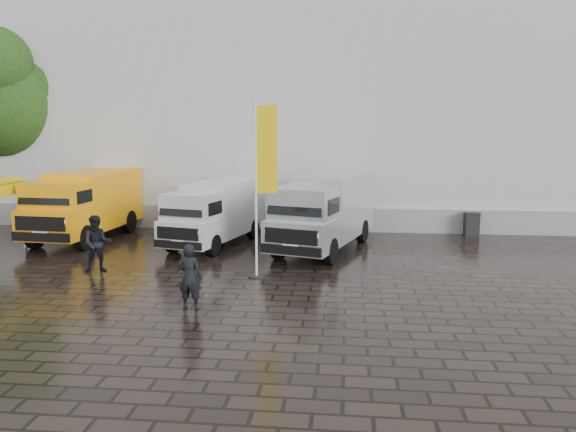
{
  "coord_description": "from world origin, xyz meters",
  "views": [
    {
      "loc": [
        2.36,
        -15.61,
        4.42
      ],
      "look_at": [
        0.46,
        2.2,
        1.55
      ],
      "focal_mm": 35.0,
      "sensor_mm": 36.0,
      "label": 1
    }
  ],
  "objects_px": {
    "van_silver": "(324,213)",
    "wheelie_bin": "(472,224)",
    "van_yellow": "(85,206)",
    "person_tent": "(97,244)",
    "van_white": "(215,214)",
    "flagpole": "(262,178)",
    "person_front": "(190,277)"
  },
  "relations": [
    {
      "from": "person_tent",
      "to": "flagpole",
      "type": "bearing_deg",
      "value": -22.97
    },
    {
      "from": "van_yellow",
      "to": "person_tent",
      "type": "distance_m",
      "value": 5.4
    },
    {
      "from": "van_yellow",
      "to": "person_tent",
      "type": "bearing_deg",
      "value": -56.23
    },
    {
      "from": "van_yellow",
      "to": "flagpole",
      "type": "bearing_deg",
      "value": -27.32
    },
    {
      "from": "flagpole",
      "to": "person_tent",
      "type": "xyz_separation_m",
      "value": [
        -5.12,
        0.09,
        -2.05
      ]
    },
    {
      "from": "van_yellow",
      "to": "flagpole",
      "type": "relative_size",
      "value": 1.1
    },
    {
      "from": "person_front",
      "to": "person_tent",
      "type": "distance_m",
      "value": 5.01
    },
    {
      "from": "van_white",
      "to": "van_yellow",
      "type": "bearing_deg",
      "value": -170.96
    },
    {
      "from": "van_yellow",
      "to": "flagpole",
      "type": "distance_m",
      "value": 9.27
    },
    {
      "from": "van_yellow",
      "to": "person_front",
      "type": "distance_m",
      "value": 10.25
    },
    {
      "from": "van_yellow",
      "to": "van_silver",
      "type": "relative_size",
      "value": 0.92
    },
    {
      "from": "person_front",
      "to": "person_tent",
      "type": "height_order",
      "value": "person_tent"
    },
    {
      "from": "van_yellow",
      "to": "van_white",
      "type": "bearing_deg",
      "value": -0.45
    },
    {
      "from": "van_silver",
      "to": "van_white",
      "type": "bearing_deg",
      "value": -168.93
    },
    {
      "from": "van_white",
      "to": "flagpole",
      "type": "bearing_deg",
      "value": -46.84
    },
    {
      "from": "van_silver",
      "to": "person_front",
      "type": "xyz_separation_m",
      "value": [
        -2.94,
        -7.08,
        -0.52
      ]
    },
    {
      "from": "van_silver",
      "to": "wheelie_bin",
      "type": "bearing_deg",
      "value": 45.67
    },
    {
      "from": "van_white",
      "to": "flagpole",
      "type": "xyz_separation_m",
      "value": [
        2.44,
        -4.34,
        1.75
      ]
    },
    {
      "from": "van_white",
      "to": "wheelie_bin",
      "type": "xyz_separation_m",
      "value": [
        9.95,
        2.82,
        -0.69
      ]
    },
    {
      "from": "van_white",
      "to": "van_silver",
      "type": "distance_m",
      "value": 4.11
    },
    {
      "from": "flagpole",
      "to": "wheelie_bin",
      "type": "distance_m",
      "value": 10.65
    },
    {
      "from": "van_yellow",
      "to": "van_silver",
      "type": "bearing_deg",
      "value": -0.91
    },
    {
      "from": "van_silver",
      "to": "person_front",
      "type": "bearing_deg",
      "value": -95.73
    },
    {
      "from": "van_white",
      "to": "person_front",
      "type": "xyz_separation_m",
      "value": [
        1.14,
        -7.49,
        -0.36
      ]
    },
    {
      "from": "van_yellow",
      "to": "van_white",
      "type": "xyz_separation_m",
      "value": [
        5.33,
        -0.44,
        -0.15
      ]
    },
    {
      "from": "van_yellow",
      "to": "van_white",
      "type": "distance_m",
      "value": 5.35
    },
    {
      "from": "van_silver",
      "to": "flagpole",
      "type": "xyz_separation_m",
      "value": [
        -1.64,
        -3.93,
        1.59
      ]
    },
    {
      "from": "van_white",
      "to": "person_tent",
      "type": "xyz_separation_m",
      "value": [
        -2.68,
        -4.25,
        -0.3
      ]
    },
    {
      "from": "wheelie_bin",
      "to": "van_yellow",
      "type": "bearing_deg",
      "value": -172.0
    },
    {
      "from": "flagpole",
      "to": "person_front",
      "type": "relative_size",
      "value": 3.19
    },
    {
      "from": "flagpole",
      "to": "person_front",
      "type": "height_order",
      "value": "flagpole"
    },
    {
      "from": "van_silver",
      "to": "wheelie_bin",
      "type": "distance_m",
      "value": 6.75
    }
  ]
}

